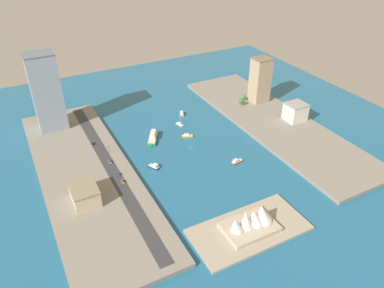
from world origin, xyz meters
TOP-DOWN VIEW (x-y plane):
  - ground_plane at (0.00, 0.00)m, footprint 440.00×440.00m
  - quay_west at (-93.66, 0.00)m, footprint 70.00×240.00m
  - quay_east at (93.66, 0.00)m, footprint 70.00×240.00m
  - peninsula_point at (13.18, 110.14)m, footprint 78.79×38.87m
  - road_strip at (74.32, 0.00)m, footprint 9.60×228.00m
  - tugboat_red at (-23.41, 40.39)m, footprint 11.70×5.17m
  - ferry_green_doubledeck at (24.74, -27.36)m, footprint 18.19×25.61m
  - patrol_launch_navy at (41.17, 14.75)m, footprint 8.65×10.83m
  - yacht_sleek_gray at (-20.98, -59.19)m, footprint 7.60×11.79m
  - sailboat_small_white at (-9.47, -40.47)m, footprint 5.02×10.10m
  - water_taxi_orange at (-5.63, -16.67)m, footprint 11.22×7.42m
  - apartment_midrise_tan at (-107.13, -44.04)m, footprint 18.88×17.06m
  - hotel_broad_white at (-112.77, 8.55)m, footprint 19.58×18.23m
  - tower_tall_glass at (102.38, -88.09)m, footprint 26.43×21.98m
  - office_block_beige at (102.39, 33.70)m, footprint 18.53×25.35m
  - hatchback_blue at (71.50, 15.26)m, footprint 2.00×4.23m
  - taxi_yellow_cab at (71.84, 26.04)m, footprint 1.92×4.29m
  - sedan_silver at (72.66, -4.23)m, footprint 1.93×4.37m
  - suv_black at (77.54, -39.60)m, footprint 1.95×4.42m
  - traffic_light_waterfront at (68.45, -19.44)m, footprint 0.36×0.36m
  - opera_landmark at (11.47, 110.14)m, footprint 35.51×24.71m
  - park_tree_cluster at (-86.02, -44.34)m, footprint 14.62×13.56m

SIDE VIEW (x-z plane):
  - ground_plane at x=0.00m, z-range 0.00..0.00m
  - sailboat_small_white at x=-9.47m, z-range -4.69..6.40m
  - peninsula_point at x=13.18m, z-range 0.00..2.00m
  - water_taxi_orange at x=-5.63m, z-range -0.40..2.57m
  - tugboat_red at x=-23.41m, z-range -0.51..2.98m
  - patrol_launch_navy at x=41.17m, z-range -0.50..3.16m
  - yacht_sleek_gray at x=-20.98m, z-range -0.49..3.28m
  - quay_west at x=-93.66m, z-range 0.00..3.39m
  - quay_east at x=93.66m, z-range 0.00..3.39m
  - ferry_green_doubledeck at x=24.74m, z-range -0.96..5.73m
  - road_strip at x=74.32m, z-range 3.39..3.54m
  - suv_black at x=77.54m, z-range 3.54..4.96m
  - hatchback_blue at x=71.50m, z-range 3.53..5.03m
  - taxi_yellow_cab at x=71.84m, z-range 3.52..5.17m
  - sedan_silver at x=72.66m, z-range 3.51..5.19m
  - traffic_light_waterfront at x=68.45m, z-range 4.48..10.98m
  - park_tree_cluster at x=-86.02m, z-range 4.43..12.96m
  - opera_landmark at x=11.47m, z-range -0.05..17.47m
  - office_block_beige at x=102.39m, z-range 3.42..16.32m
  - hotel_broad_white at x=-112.77m, z-range 3.42..20.78m
  - apartment_midrise_tan at x=-107.13m, z-range 3.42..51.36m
  - tower_tall_glass at x=102.38m, z-range 3.42..76.53m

